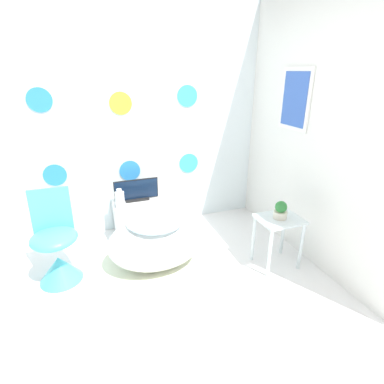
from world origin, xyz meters
The scene contains 11 objects.
ground_plane centered at (0.00, 0.00, 0.00)m, with size 12.00×12.00×0.00m, color white.
wall_back_dotted centered at (0.00, 1.84, 1.30)m, with size 4.23×0.05×2.60m.
wall_right centered at (1.63, 0.91, 1.30)m, with size 0.06×2.83×2.60m.
rug centered at (0.10, 0.82, 0.00)m, with size 1.09×0.89×0.01m.
bathtub centered at (0.12, 0.94, 0.26)m, with size 0.93×0.67×0.51m.
chair centered at (-0.78, 1.01, 0.28)m, with size 0.40×0.40×0.85m.
tv_cabinet centered at (0.06, 1.58, 0.23)m, with size 0.54×0.43×0.45m.
tv centered at (0.06, 1.58, 0.56)m, with size 0.49×0.12×0.24m.
vase centered at (-0.15, 1.43, 0.55)m, with size 0.10×0.10×0.21m.
side_table centered at (1.23, 0.54, 0.41)m, with size 0.40×0.34×0.52m.
potted_plant_left centered at (1.23, 0.54, 0.60)m, with size 0.13×0.13×0.17m.
Camera 1 is at (-0.40, -1.57, 1.81)m, focal length 28.00 mm.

